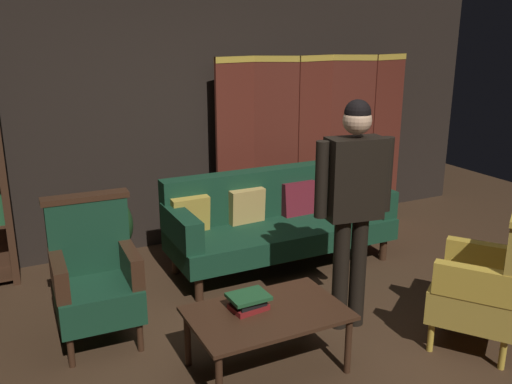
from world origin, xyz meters
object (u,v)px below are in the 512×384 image
(armchair_wing_left, at_px, (95,275))
(book_green_cloth, at_px, (249,296))
(folding_screen, at_px, (314,143))
(velvet_couch, at_px, (277,217))
(coffee_table, at_px, (267,318))
(book_red_leather, at_px, (249,307))
(standing_figure, at_px, (353,195))
(armchair_gilt_accent, at_px, (487,282))
(book_black_cloth, at_px, (249,301))
(potted_plant, at_px, (106,231))

(armchair_wing_left, xyz_separation_m, book_green_cloth, (0.81, -0.80, 0.02))
(folding_screen, height_order, armchair_wing_left, folding_screen)
(folding_screen, xyz_separation_m, velvet_couch, (-0.76, -0.59, -0.53))
(coffee_table, distance_m, book_red_leather, 0.14)
(velvet_couch, relative_size, standing_figure, 1.25)
(armchair_wing_left, height_order, standing_figure, standing_figure)
(folding_screen, bearing_deg, armchair_gilt_accent, -93.90)
(velvet_couch, xyz_separation_m, book_green_cloth, (-0.98, -1.42, 0.06))
(armchair_gilt_accent, height_order, book_black_cloth, armchair_gilt_accent)
(velvet_couch, bearing_deg, folding_screen, 38.03)
(velvet_couch, height_order, book_red_leather, velvet_couch)
(book_red_leather, distance_m, book_green_cloth, 0.07)
(standing_figure, relative_size, book_red_leather, 7.51)
(velvet_couch, distance_m, armchair_wing_left, 1.90)
(armchair_wing_left, distance_m, book_black_cloth, 1.14)
(standing_figure, distance_m, book_red_leather, 1.08)
(folding_screen, distance_m, book_red_leather, 2.72)
(book_green_cloth, bearing_deg, book_black_cloth, -90.00)
(folding_screen, xyz_separation_m, potted_plant, (-2.28, -0.22, -0.54))
(book_black_cloth, relative_size, book_green_cloth, 0.74)
(velvet_couch, relative_size, armchair_gilt_accent, 2.04)
(book_black_cloth, bearing_deg, velvet_couch, 55.32)
(folding_screen, relative_size, potted_plant, 2.80)
(potted_plant, bearing_deg, standing_figure, -48.71)
(coffee_table, distance_m, book_black_cloth, 0.16)
(folding_screen, height_order, potted_plant, folding_screen)
(folding_screen, bearing_deg, book_red_leather, -130.87)
(velvet_couch, distance_m, book_green_cloth, 1.73)
(armchair_wing_left, xyz_separation_m, book_red_leather, (0.81, -0.80, -0.05))
(armchair_gilt_accent, bearing_deg, standing_figure, 135.76)
(book_red_leather, height_order, book_green_cloth, book_green_cloth)
(armchair_gilt_accent, bearing_deg, book_green_cloth, 162.35)
(armchair_gilt_accent, bearing_deg, potted_plant, 132.63)
(folding_screen, distance_m, book_green_cloth, 2.70)
(armchair_wing_left, distance_m, book_green_cloth, 1.14)
(armchair_gilt_accent, bearing_deg, armchair_wing_left, 151.32)
(velvet_couch, distance_m, standing_figure, 1.39)
(coffee_table, height_order, armchair_wing_left, armchair_wing_left)
(armchair_gilt_accent, xyz_separation_m, book_black_cloth, (-1.57, 0.50, -0.01))
(velvet_couch, relative_size, book_black_cloth, 11.39)
(folding_screen, distance_m, potted_plant, 2.36)
(folding_screen, distance_m, coffee_table, 2.73)
(book_black_cloth, distance_m, book_green_cloth, 0.03)
(book_black_cloth, bearing_deg, armchair_gilt_accent, -17.65)
(potted_plant, distance_m, book_black_cloth, 1.87)
(folding_screen, relative_size, velvet_couch, 1.02)
(coffee_table, height_order, book_green_cloth, book_green_cloth)
(velvet_couch, bearing_deg, armchair_gilt_accent, -72.92)
(folding_screen, relative_size, book_green_cloth, 8.60)
(potted_plant, bearing_deg, folding_screen, 5.54)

